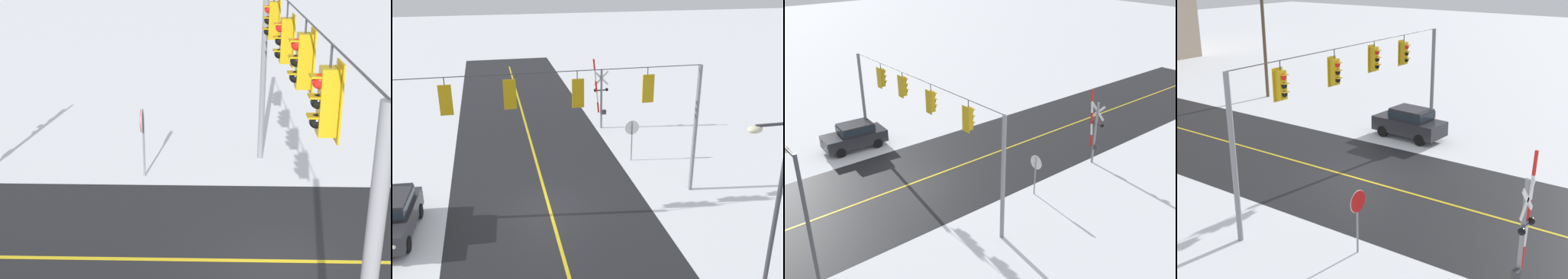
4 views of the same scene
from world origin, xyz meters
The scene contains 5 objects.
ground_plane centered at (0.00, 0.00, 0.00)m, with size 160.00×160.00×0.00m, color white.
signal_span centered at (-0.07, -0.01, 4.40)m, with size 14.20×0.47×6.22m.
stop_sign centered at (-5.24, -4.01, 1.71)m, with size 0.80×0.09×2.35m.
railroad_crossing centered at (-4.84, -9.55, 2.28)m, with size 1.07×0.31×4.68m.
streetlamp_near centered at (-5.59, 8.16, 3.92)m, with size 1.39×0.28×6.50m.
Camera 2 is at (2.24, 18.56, 10.54)m, focal length 42.22 mm.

